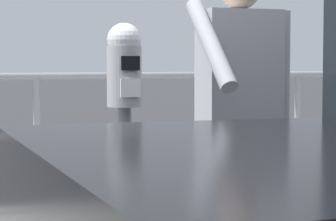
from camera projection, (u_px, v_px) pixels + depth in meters
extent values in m
cylinder|color=slate|center=(125.00, 203.00, 3.93)|extent=(0.07, 0.07, 0.97)
cylinder|color=#939699|center=(124.00, 76.00, 3.89)|extent=(0.17, 0.17, 0.30)
sphere|color=silver|center=(124.00, 40.00, 3.88)|extent=(0.17, 0.17, 0.17)
cube|color=black|center=(130.00, 63.00, 3.80)|extent=(0.10, 0.01, 0.07)
cube|color=white|center=(131.00, 88.00, 3.81)|extent=(0.11, 0.01, 0.09)
cylinder|color=#1E233F|center=(255.00, 202.00, 4.32)|extent=(0.15, 0.15, 0.85)
cylinder|color=#1E233F|center=(223.00, 204.00, 4.24)|extent=(0.15, 0.15, 0.85)
cube|color=gray|center=(240.00, 68.00, 4.23)|extent=(0.45, 0.24, 0.63)
cylinder|color=gray|center=(282.00, 65.00, 4.33)|extent=(0.09, 0.09, 0.60)
cylinder|color=gray|center=(211.00, 44.00, 3.95)|extent=(0.11, 0.49, 0.49)
cylinder|color=gray|center=(36.00, 76.00, 6.29)|extent=(24.00, 0.06, 0.06)
cylinder|color=gray|center=(37.00, 136.00, 6.33)|extent=(24.00, 0.05, 0.05)
cylinder|color=gray|center=(37.00, 142.00, 6.33)|extent=(0.06, 0.06, 1.08)
cylinder|color=gray|center=(297.00, 133.00, 7.14)|extent=(0.06, 0.06, 1.08)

